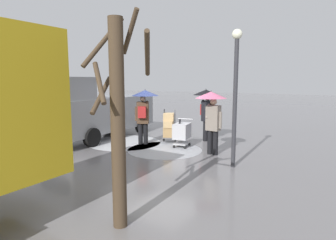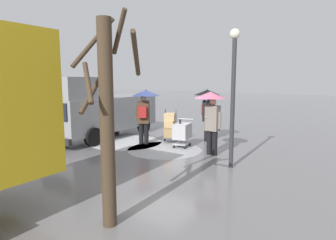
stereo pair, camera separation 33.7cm
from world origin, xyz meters
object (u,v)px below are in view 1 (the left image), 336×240
Objects in this scene: bare_tree_near at (118,118)px; pedestrian_black_side at (206,103)px; hand_dolly_boxes at (169,126)px; shopping_cart_vendor at (182,132)px; pedestrian_white_side at (144,104)px; street_lamp at (236,84)px; cargo_van_parked_right at (97,111)px; pedestrian_pink_side at (212,108)px.

pedestrian_black_side is at bearing -76.48° from bare_tree_near.
hand_dolly_boxes is 0.37× the size of bare_tree_near.
shopping_cart_vendor is 1.81m from pedestrian_white_side.
bare_tree_near reaches higher than shopping_cart_vendor.
street_lamp is (-0.48, -4.25, 0.49)m from bare_tree_near.
hand_dolly_boxes is 1.35m from pedestrian_white_side.
hand_dolly_boxes is 0.61× the size of pedestrian_black_side.
cargo_van_parked_right reaches higher than hand_dolly_boxes.
cargo_van_parked_right is 4.65m from pedestrian_black_side.
street_lamp reaches higher than shopping_cart_vendor.
bare_tree_near is (-3.47, 5.22, 0.31)m from pedestrian_white_side.
hand_dolly_boxes is at bearing -128.78° from pedestrian_white_side.
street_lamp is (-2.50, 1.38, 1.80)m from shopping_cart_vendor.
hand_dolly_boxes reaches higher than shopping_cart_vendor.
pedestrian_black_side is (-0.32, -1.44, 1.00)m from shopping_cart_vendor.
bare_tree_near is (-0.64, 5.23, 0.29)m from pedestrian_pink_side.
pedestrian_pink_side is (-5.25, -0.13, 0.41)m from cargo_van_parked_right.
cargo_van_parked_right reaches higher than shopping_cart_vendor.
street_lamp reaches higher than bare_tree_near.
pedestrian_black_side is (-4.19, -1.97, 0.39)m from cargo_van_parked_right.
pedestrian_pink_side is at bearing 119.86° from pedestrian_black_side.
hand_dolly_boxes is 2.50m from pedestrian_pink_side.
cargo_van_parked_right is at bearing 25.16° from pedestrian_black_side.
cargo_van_parked_right is 1.41× the size of street_lamp.
pedestrian_black_side is at bearing -102.42° from shopping_cart_vendor.
pedestrian_white_side is (1.77, 1.85, 0.00)m from pedestrian_black_side.
shopping_cart_vendor is 0.27× the size of street_lamp.
cargo_van_parked_right reaches higher than pedestrian_pink_side.
cargo_van_parked_right is 6.54m from street_lamp.
pedestrian_white_side is 0.60× the size of bare_tree_near.
pedestrian_black_side is at bearing -52.25° from street_lamp.
pedestrian_pink_side is at bearing -82.98° from bare_tree_near.
bare_tree_near is at bearing 109.70° from shopping_cart_vendor.
shopping_cart_vendor is at bearing -164.13° from pedestrian_white_side.
pedestrian_white_side is at bearing 15.87° from shopping_cart_vendor.
cargo_van_parked_right is 2.53× the size of pedestrian_black_side.
cargo_van_parked_right is 5.27m from pedestrian_pink_side.
shopping_cart_vendor is 1.75m from pedestrian_pink_side.
pedestrian_pink_side is at bearing -178.58° from cargo_van_parked_right.
pedestrian_pink_side is 2.12m from pedestrian_black_side.
pedestrian_black_side is at bearing -133.68° from pedestrian_white_side.
pedestrian_white_side reaches higher than shopping_cart_vendor.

